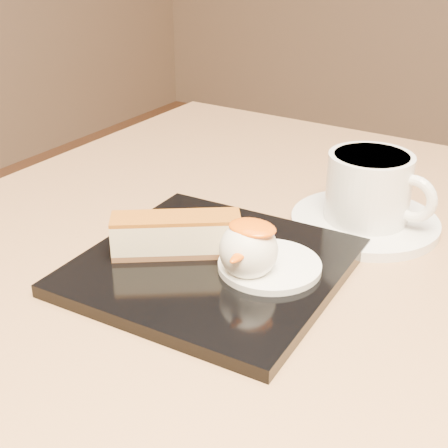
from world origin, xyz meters
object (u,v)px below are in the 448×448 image
Objects in this scene: dessert_plate at (212,266)px; cheesecake at (176,235)px; coffee_cup at (371,186)px; table at (293,392)px; ice_cream_scoop at (249,250)px; saucer at (364,222)px.

cheesecake reaches higher than dessert_plate.
dessert_plate is at bearing -112.79° from coffee_cup.
coffee_cup is (0.12, 0.16, 0.01)m from cheesecake.
table is 0.23m from coffee_cup.
ice_cream_scoop is (0.08, 0.00, 0.01)m from cheesecake.
dessert_plate is 1.47× the size of saucer.
saucer is at bearing 18.61° from cheesecake.
saucer is at bearing 77.28° from table.
coffee_cup is at bearing -5.19° from saucer.
coffee_cup is (0.02, 0.10, 0.20)m from table.
dessert_plate reaches higher than saucer.
coffee_cup is at bearing 18.09° from cheesecake.
cheesecake is at bearing 180.00° from ice_cream_scoop.
coffee_cup reaches higher than ice_cream_scoop.
cheesecake is 0.99× the size of coffee_cup.
saucer is at bearing -180.00° from coffee_cup.
table is at bearing 72.76° from ice_cream_scoop.
cheesecake is 0.74× the size of saucer.
dessert_plate is (-0.06, -0.06, 0.16)m from table.
ice_cream_scoop is at bearing -107.24° from table.
dessert_plate reaches higher than table.
saucer is at bearing 62.65° from dessert_plate.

